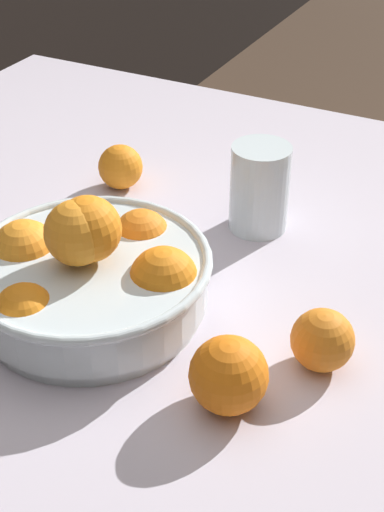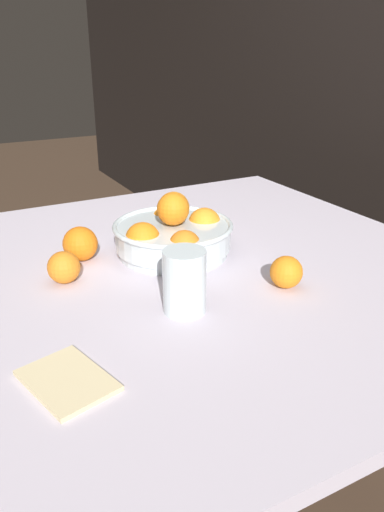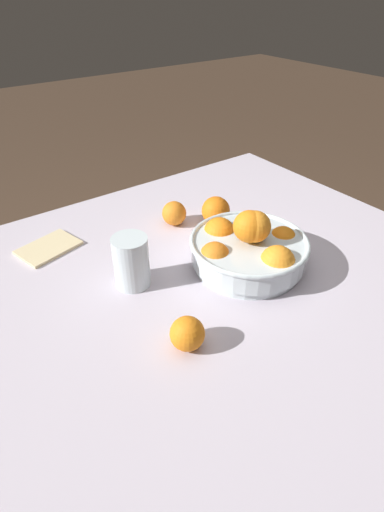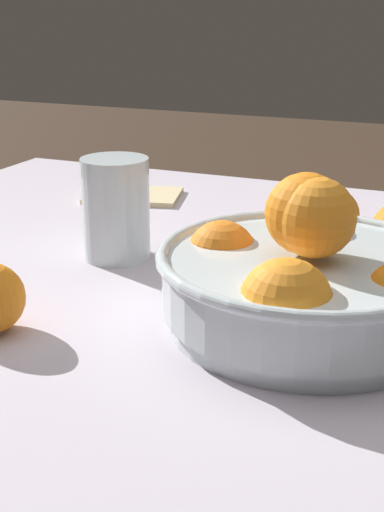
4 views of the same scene
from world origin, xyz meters
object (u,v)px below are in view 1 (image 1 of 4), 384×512
orange_loose_front (120,167)px  orange_loose_aside (229,375)px  juice_glass (259,192)px  orange_loose_near_bowl (322,340)px  fruit_bowl (90,274)px

orange_loose_front → orange_loose_aside: 0.48m
juice_glass → orange_loose_near_bowl: size_ratio=1.78×
fruit_bowl → orange_loose_near_bowl: 0.28m
orange_loose_aside → orange_loose_near_bowl: bearing=-33.4°
fruit_bowl → orange_loose_aside: bearing=-108.0°
juice_glass → orange_loose_front: 0.24m
fruit_bowl → juice_glass: (0.26, -0.11, 0.00)m
fruit_bowl → orange_loose_aside: 0.22m
orange_loose_front → orange_loose_aside: bearing=-135.3°
fruit_bowl → orange_loose_front: 0.30m
orange_loose_near_bowl → fruit_bowl: bearing=96.5°
orange_loose_front → juice_glass: bearing=-92.6°
juice_glass → orange_loose_aside: (-0.33, -0.10, -0.02)m
orange_loose_near_bowl → orange_loose_front: bearing=59.1°
juice_glass → orange_loose_near_bowl: bearing=-143.6°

